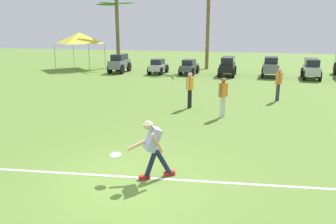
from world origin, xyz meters
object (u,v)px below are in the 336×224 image
(frisbee_in_flight, at_px, (115,155))
(parked_car_slot_b, at_px, (158,66))
(parked_car_slot_e, at_px, (271,66))
(frisbee_thrower, at_px, (153,146))
(parked_car_slot_c, at_px, (189,67))
(teammate_deep, at_px, (223,94))
(event_tent, at_px, (80,38))
(parked_car_slot_a, at_px, (119,63))
(parked_car_slot_f, at_px, (311,68))
(parked_car_slot_d, at_px, (228,66))
(teammate_midfield, at_px, (279,81))
(palm_tree_left_of_centre, at_px, (208,19))
(palm_tree_far_left, at_px, (117,25))
(teammate_near_sideline, at_px, (190,87))

(frisbee_in_flight, height_order, parked_car_slot_b, parked_car_slot_b)
(parked_car_slot_e, bearing_deg, frisbee_thrower, -102.11)
(parked_car_slot_c, bearing_deg, parked_car_slot_e, 1.52)
(teammate_deep, height_order, parked_car_slot_b, teammate_deep)
(event_tent, bearing_deg, parked_car_slot_a, -20.72)
(frisbee_thrower, xyz_separation_m, event_tent, (-11.53, 18.54, 1.73))
(parked_car_slot_a, bearing_deg, frisbee_thrower, -66.22)
(parked_car_slot_f, bearing_deg, parked_car_slot_a, 179.62)
(parked_car_slot_e, bearing_deg, event_tent, 175.46)
(parked_car_slot_b, relative_size, parked_car_slot_d, 0.92)
(teammate_midfield, height_order, parked_car_slot_d, teammate_midfield)
(parked_car_slot_a, distance_m, parked_car_slot_e, 11.22)
(teammate_midfield, height_order, parked_car_slot_e, teammate_midfield)
(parked_car_slot_b, relative_size, parked_car_slot_c, 0.98)
(parked_car_slot_b, distance_m, palm_tree_left_of_centre, 6.09)
(frisbee_thrower, height_order, teammate_deep, teammate_deep)
(palm_tree_far_left, bearing_deg, parked_car_slot_a, -67.13)
(parked_car_slot_c, relative_size, palm_tree_far_left, 0.40)
(teammate_deep, height_order, parked_car_slot_e, teammate_deep)
(parked_car_slot_b, height_order, parked_car_slot_f, parked_car_slot_f)
(teammate_deep, height_order, parked_car_slot_d, teammate_deep)
(parked_car_slot_e, relative_size, parked_car_slot_f, 0.98)
(parked_car_slot_a, relative_size, palm_tree_left_of_centre, 0.35)
(parked_car_slot_f, relative_size, event_tent, 0.78)
(parked_car_slot_c, distance_m, palm_tree_far_left, 8.20)
(parked_car_slot_d, relative_size, parked_car_slot_e, 1.01)
(parked_car_slot_a, bearing_deg, parked_car_slot_d, 0.65)
(teammate_near_sideline, xyz_separation_m, event_tent, (-11.22, 11.59, 1.59))
(frisbee_in_flight, distance_m, teammate_midfield, 10.55)
(teammate_near_sideline, relative_size, parked_car_slot_b, 0.70)
(frisbee_thrower, relative_size, event_tent, 0.45)
(palm_tree_far_left, bearing_deg, parked_car_slot_f, -13.12)
(frisbee_in_flight, distance_m, event_tent, 21.74)
(teammate_deep, height_order, parked_car_slot_a, teammate_deep)
(frisbee_thrower, height_order, parked_car_slot_d, frisbee_thrower)
(teammate_midfield, height_order, palm_tree_left_of_centre, palm_tree_left_of_centre)
(parked_car_slot_b, bearing_deg, parked_car_slot_e, 2.34)
(frisbee_in_flight, relative_size, parked_car_slot_a, 0.12)
(palm_tree_far_left, bearing_deg, palm_tree_left_of_centre, 2.21)
(parked_car_slot_a, xyz_separation_m, parked_car_slot_b, (3.09, -0.01, -0.18))
(frisbee_in_flight, bearing_deg, palm_tree_left_of_centre, 90.97)
(palm_tree_left_of_centre, bearing_deg, teammate_midfield, -67.65)
(parked_car_slot_f, distance_m, event_tent, 18.02)
(teammate_deep, bearing_deg, parked_car_slot_a, 127.72)
(frisbee_in_flight, height_order, parked_car_slot_d, parked_car_slot_d)
(frisbee_thrower, relative_size, parked_car_slot_b, 0.63)
(frisbee_in_flight, relative_size, event_tent, 0.09)
(teammate_near_sideline, bearing_deg, frisbee_thrower, -87.43)
(parked_car_slot_a, bearing_deg, teammate_deep, -52.28)
(frisbee_thrower, xyz_separation_m, teammate_near_sideline, (-0.31, 6.95, 0.14))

